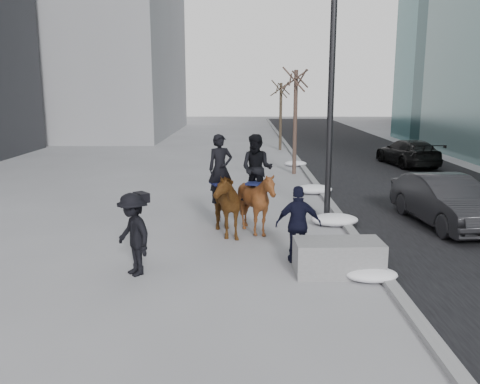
{
  "coord_description": "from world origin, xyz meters",
  "views": [
    {
      "loc": [
        0.09,
        -10.36,
        3.88
      ],
      "look_at": [
        0.0,
        1.2,
        1.5
      ],
      "focal_mm": 38.0,
      "sensor_mm": 36.0,
      "label": 1
    }
  ],
  "objects_px": {
    "planter": "(338,257)",
    "mounted_right": "(257,195)",
    "car_near": "(446,201)",
    "mounted_left": "(220,198)"
  },
  "relations": [
    {
      "from": "planter",
      "to": "mounted_right",
      "type": "relative_size",
      "value": 0.68
    },
    {
      "from": "planter",
      "to": "car_near",
      "type": "height_order",
      "value": "car_near"
    },
    {
      "from": "car_near",
      "to": "mounted_right",
      "type": "distance_m",
      "value": 5.49
    },
    {
      "from": "planter",
      "to": "mounted_right",
      "type": "height_order",
      "value": "mounted_right"
    },
    {
      "from": "car_near",
      "to": "mounted_left",
      "type": "distance_m",
      "value": 6.45
    },
    {
      "from": "car_near",
      "to": "mounted_left",
      "type": "height_order",
      "value": "mounted_left"
    },
    {
      "from": "planter",
      "to": "mounted_right",
      "type": "bearing_deg",
      "value": 118.73
    },
    {
      "from": "car_near",
      "to": "mounted_left",
      "type": "xyz_separation_m",
      "value": [
        -6.38,
        -0.94,
        0.28
      ]
    },
    {
      "from": "car_near",
      "to": "mounted_right",
      "type": "bearing_deg",
      "value": -177.22
    },
    {
      "from": "mounted_left",
      "to": "car_near",
      "type": "bearing_deg",
      "value": 8.38
    }
  ]
}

